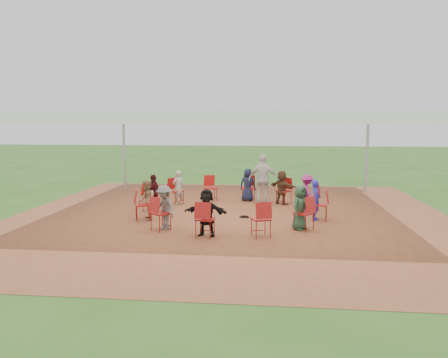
# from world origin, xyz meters

# --- Properties ---
(ground) EXTENTS (80.00, 80.00, 0.00)m
(ground) POSITION_xyz_m (0.00, 0.00, 0.00)
(ground) COLOR #2A531A
(ground) RESTS_ON ground
(dirt_patch) EXTENTS (13.00, 13.00, 0.00)m
(dirt_patch) POSITION_xyz_m (0.00, 0.00, 0.01)
(dirt_patch) COLOR brown
(dirt_patch) RESTS_ON ground
(tent) EXTENTS (10.33, 10.33, 3.00)m
(tent) POSITION_xyz_m (0.00, 0.00, 2.37)
(tent) COLOR #B2B2B7
(tent) RESTS_ON ground
(chair_0) EXTENTS (0.56, 0.55, 0.90)m
(chair_0) POSITION_xyz_m (2.45, 0.96, 0.45)
(chair_0) COLOR #A51815
(chair_0) RESTS_ON ground
(chair_1) EXTENTS (0.60, 0.61, 0.90)m
(chair_1) POSITION_xyz_m (1.64, 2.05, 0.45)
(chair_1) COLOR #A51815
(chair_1) RESTS_ON ground
(chair_2) EXTENTS (0.48, 0.50, 0.90)m
(chair_2) POSITION_xyz_m (0.40, 2.60, 0.45)
(chair_2) COLOR #A51815
(chair_2) RESTS_ON ground
(chair_3) EXTENTS (0.55, 0.56, 0.90)m
(chair_3) POSITION_xyz_m (-0.96, 2.45, 0.45)
(chair_3) COLOR #A51815
(chair_3) RESTS_ON ground
(chair_4) EXTENTS (0.61, 0.60, 0.90)m
(chair_4) POSITION_xyz_m (-2.05, 1.64, 0.45)
(chair_4) COLOR #A51815
(chair_4) RESTS_ON ground
(chair_5) EXTENTS (0.50, 0.48, 0.90)m
(chair_5) POSITION_xyz_m (-2.60, 0.40, 0.45)
(chair_5) COLOR #A51815
(chair_5) RESTS_ON ground
(chair_6) EXTENTS (0.56, 0.55, 0.90)m
(chair_6) POSITION_xyz_m (-2.45, -0.96, 0.45)
(chair_6) COLOR #A51815
(chair_6) RESTS_ON ground
(chair_7) EXTENTS (0.60, 0.61, 0.90)m
(chair_7) POSITION_xyz_m (-1.64, -2.05, 0.45)
(chair_7) COLOR #A51815
(chair_7) RESTS_ON ground
(chair_8) EXTENTS (0.48, 0.50, 0.90)m
(chair_8) POSITION_xyz_m (-0.40, -2.60, 0.45)
(chair_8) COLOR #A51815
(chair_8) RESTS_ON ground
(chair_9) EXTENTS (0.55, 0.56, 0.90)m
(chair_9) POSITION_xyz_m (0.96, -2.45, 0.45)
(chair_9) COLOR #A51815
(chair_9) RESTS_ON ground
(chair_10) EXTENTS (0.61, 0.60, 0.90)m
(chair_10) POSITION_xyz_m (2.05, -1.64, 0.45)
(chair_10) COLOR #A51815
(chair_10) RESTS_ON ground
(chair_11) EXTENTS (0.50, 0.48, 0.90)m
(chair_11) POSITION_xyz_m (2.60, -0.40, 0.45)
(chair_11) COLOR #A51815
(chair_11) RESTS_ON ground
(person_seated_0) EXTENTS (0.62, 0.84, 1.17)m
(person_seated_0) POSITION_xyz_m (2.33, 0.91, 0.59)
(person_seated_0) COLOR #942073
(person_seated_0) RESTS_ON ground
(person_seated_1) EXTENTS (1.10, 0.99, 1.17)m
(person_seated_1) POSITION_xyz_m (1.57, 1.96, 0.59)
(person_seated_1) COLOR brown
(person_seated_1) RESTS_ON ground
(person_seated_2) EXTENTS (0.61, 0.40, 1.17)m
(person_seated_2) POSITION_xyz_m (0.38, 2.48, 0.59)
(person_seated_2) COLOR #181D3B
(person_seated_2) RESTS_ON ground
(person_seated_3) EXTENTS (0.48, 0.51, 1.17)m
(person_seated_3) POSITION_xyz_m (-1.96, 1.57, 0.59)
(person_seated_3) COLOR #A29D90
(person_seated_3) RESTS_ON ground
(person_seated_4) EXTENTS (0.45, 0.73, 1.17)m
(person_seated_4) POSITION_xyz_m (-2.48, 0.38, 0.59)
(person_seated_4) COLOR #3D0C14
(person_seated_4) RESTS_ON ground
(person_seated_5) EXTENTS (0.51, 0.65, 1.17)m
(person_seated_5) POSITION_xyz_m (-2.33, -0.91, 0.59)
(person_seated_5) COLOR #9A845E
(person_seated_5) RESTS_ON ground
(person_seated_6) EXTENTS (0.82, 0.76, 1.17)m
(person_seated_6) POSITION_xyz_m (-1.57, -1.96, 0.59)
(person_seated_6) COLOR slate
(person_seated_6) RESTS_ON ground
(person_seated_7) EXTENTS (1.13, 0.56, 1.17)m
(person_seated_7) POSITION_xyz_m (-0.38, -2.48, 0.59)
(person_seated_7) COLOR black
(person_seated_7) RESTS_ON ground
(person_seated_8) EXTENTS (0.61, 0.64, 1.17)m
(person_seated_8) POSITION_xyz_m (1.96, -1.57, 0.59)
(person_seated_8) COLOR #2B5039
(person_seated_8) RESTS_ON ground
(person_seated_9) EXTENTS (0.34, 0.46, 1.17)m
(person_seated_9) POSITION_xyz_m (2.48, -0.38, 0.59)
(person_seated_9) COLOR #2B2BB8
(person_seated_9) RESTS_ON ground
(standing_person) EXTENTS (1.04, 0.59, 1.72)m
(standing_person) POSITION_xyz_m (0.94, 1.89, 0.87)
(standing_person) COLOR silver
(standing_person) RESTS_ON ground
(cable_coil) EXTENTS (0.34, 0.34, 0.03)m
(cable_coil) POSITION_xyz_m (0.43, -0.26, 0.02)
(cable_coil) COLOR black
(cable_coil) RESTS_ON ground
(laptop) EXTENTS (0.35, 0.38, 0.22)m
(laptop) POSITION_xyz_m (2.18, 0.85, 0.56)
(laptop) COLOR #B7B7BC
(laptop) RESTS_ON ground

